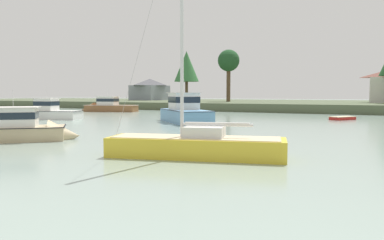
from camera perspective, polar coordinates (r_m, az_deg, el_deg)
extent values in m
cube|color=#4C563D|center=(85.48, 18.19, 2.16)|extent=(207.57, 45.57, 1.46)
cube|color=gold|center=(18.97, 0.57, -5.20)|extent=(9.14, 4.53, 1.68)
cube|color=#CCB78E|center=(18.85, 0.57, -2.62)|extent=(8.56, 4.12, 0.04)
cube|color=silver|center=(18.74, 1.90, -1.79)|extent=(2.26, 1.96, 0.53)
cylinder|color=silver|center=(19.25, -1.55, 15.26)|extent=(0.18, 0.18, 11.83)
cylinder|color=silver|center=(18.60, 3.77, -0.71)|extent=(3.45, 1.03, 0.14)
cylinder|color=silver|center=(18.60, 3.77, -0.55)|extent=(3.11, 0.94, 0.14)
cylinder|color=#999999|center=(19.73, -6.71, 14.89)|extent=(3.44, 0.91, 11.78)
cube|color=white|center=(50.31, -20.57, 0.40)|extent=(7.84, 4.47, 1.66)
cone|color=white|center=(52.36, -24.03, 0.44)|extent=(2.62, 2.77, 2.30)
cube|color=black|center=(50.27, -20.59, 1.31)|extent=(8.01, 4.61, 0.05)
cube|color=silver|center=(50.52, -21.12, 2.18)|extent=(2.79, 2.60, 1.48)
cube|color=#19232D|center=(50.52, -21.12, 2.35)|extent=(2.85, 2.65, 0.53)
cube|color=beige|center=(50.51, -21.14, 3.05)|extent=(3.15, 2.99, 0.06)
cylinder|color=silver|center=(50.51, -21.16, 3.97)|extent=(0.03, 0.03, 1.55)
cube|color=tan|center=(28.26, -26.25, -2.43)|extent=(7.25, 6.95, 1.49)
cone|color=tan|center=(27.82, -18.72, -2.33)|extent=(3.14, 3.15, 2.38)
cube|color=black|center=(28.20, -26.30, -0.99)|extent=(7.43, 7.13, 0.05)
cube|color=silver|center=(28.06, -25.35, 0.38)|extent=(3.58, 3.53, 1.27)
cube|color=#19232D|center=(28.06, -25.36, 0.64)|extent=(3.65, 3.60, 0.46)
cube|color=beige|center=(28.03, -25.39, 1.74)|extent=(4.06, 4.01, 0.06)
cylinder|color=silver|center=(28.02, -25.42, 2.96)|extent=(0.03, 0.03, 1.13)
cube|color=#669ECC|center=(41.66, -1.01, 0.06)|extent=(8.87, 8.82, 2.19)
cone|color=#669ECC|center=(46.00, -2.72, 0.43)|extent=(3.97, 3.98, 3.08)
cube|color=black|center=(41.60, -1.01, 1.53)|extent=(9.10, 9.04, 0.05)
cube|color=silver|center=(42.12, -1.25, 2.84)|extent=(4.13, 4.13, 1.82)
cube|color=#19232D|center=(42.11, -1.25, 3.09)|extent=(4.22, 4.21, 0.66)
cube|color=beige|center=(42.11, -1.25, 4.12)|extent=(4.71, 4.70, 0.06)
cylinder|color=silver|center=(42.12, -1.25, 5.16)|extent=(0.03, 0.03, 1.46)
cube|color=#B2231E|center=(49.44, 21.78, 0.16)|extent=(2.97, 3.46, 0.54)
cube|color=#C6B289|center=(49.42, 21.78, 0.48)|extent=(3.13, 3.63, 0.05)
cube|color=tan|center=(49.43, 21.78, 0.43)|extent=(1.08, 0.76, 0.03)
cube|color=brown|center=(68.47, -12.07, 1.47)|extent=(9.50, 5.32, 1.81)
cone|color=brown|center=(70.40, -15.43, 1.48)|extent=(3.16, 3.32, 2.75)
cube|color=silver|center=(68.44, -12.08, 2.21)|extent=(9.71, 5.48, 0.05)
cube|color=silver|center=(68.69, -12.60, 2.84)|extent=(3.70, 3.19, 1.47)
cube|color=#19232D|center=(68.69, -12.60, 2.96)|extent=(3.78, 3.26, 0.53)
cube|color=beige|center=(68.68, -12.61, 3.48)|extent=(4.17, 3.67, 0.06)
cylinder|color=silver|center=(68.68, -12.62, 4.10)|extent=(0.03, 0.03, 1.44)
sphere|color=yellow|center=(59.59, -24.15, 0.65)|extent=(0.36, 0.36, 0.36)
torus|color=#333338|center=(59.58, -24.16, 0.87)|extent=(0.12, 0.12, 0.02)
cylinder|color=brown|center=(81.49, -0.83, 5.29)|extent=(0.62, 0.62, 7.10)
cone|color=#336B38|center=(81.68, -0.83, 8.10)|extent=(5.30, 5.30, 6.48)
cylinder|color=brown|center=(81.87, 5.53, 5.50)|extent=(0.85, 0.85, 7.76)
sphere|color=#1E4723|center=(82.14, 5.55, 8.93)|extent=(4.66, 4.66, 4.66)
cube|color=gray|center=(102.44, -6.39, 4.11)|extent=(7.06, 9.69, 3.91)
pyramid|color=#47474C|center=(102.48, -6.40, 5.71)|extent=(7.62, 10.47, 1.80)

